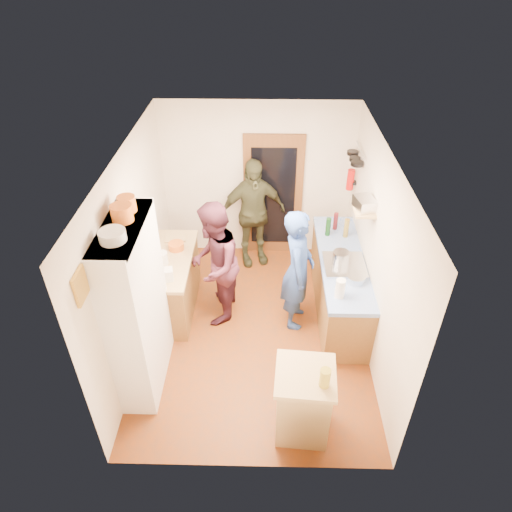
{
  "coord_description": "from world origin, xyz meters",
  "views": [
    {
      "loc": [
        0.12,
        -4.59,
        4.59
      ],
      "look_at": [
        0.02,
        0.15,
        1.17
      ],
      "focal_mm": 32.0,
      "sensor_mm": 36.0,
      "label": 1
    }
  ],
  "objects_px": {
    "person_hob": "(300,272)",
    "person_left": "(217,263)",
    "right_counter_base": "(339,285)",
    "island_base": "(303,403)",
    "hutch_body": "(138,309)",
    "person_back": "(253,213)"
  },
  "relations": [
    {
      "from": "hutch_body",
      "to": "person_left",
      "type": "bearing_deg",
      "value": 55.67
    },
    {
      "from": "island_base",
      "to": "person_left",
      "type": "height_order",
      "value": "person_left"
    },
    {
      "from": "right_counter_base",
      "to": "person_hob",
      "type": "bearing_deg",
      "value": -153.56
    },
    {
      "from": "person_hob",
      "to": "person_left",
      "type": "bearing_deg",
      "value": 88.06
    },
    {
      "from": "island_base",
      "to": "person_hob",
      "type": "xyz_separation_m",
      "value": [
        0.04,
        1.73,
        0.46
      ]
    },
    {
      "from": "right_counter_base",
      "to": "island_base",
      "type": "height_order",
      "value": "island_base"
    },
    {
      "from": "person_left",
      "to": "person_back",
      "type": "distance_m",
      "value": 1.39
    },
    {
      "from": "person_back",
      "to": "person_hob",
      "type": "bearing_deg",
      "value": -82.5
    },
    {
      "from": "person_left",
      "to": "right_counter_base",
      "type": "bearing_deg",
      "value": 98.88
    },
    {
      "from": "right_counter_base",
      "to": "island_base",
      "type": "xyz_separation_m",
      "value": [
        -0.64,
        -2.02,
        0.01
      ]
    },
    {
      "from": "hutch_body",
      "to": "person_hob",
      "type": "height_order",
      "value": "hutch_body"
    },
    {
      "from": "person_hob",
      "to": "island_base",
      "type": "bearing_deg",
      "value": -175.68
    },
    {
      "from": "hutch_body",
      "to": "person_back",
      "type": "height_order",
      "value": "hutch_body"
    },
    {
      "from": "hutch_body",
      "to": "person_left",
      "type": "xyz_separation_m",
      "value": [
        0.78,
        1.15,
        -0.19
      ]
    },
    {
      "from": "person_back",
      "to": "person_left",
      "type": "bearing_deg",
      "value": -125.76
    },
    {
      "from": "right_counter_base",
      "to": "person_left",
      "type": "distance_m",
      "value": 1.79
    },
    {
      "from": "hutch_body",
      "to": "island_base",
      "type": "height_order",
      "value": "hutch_body"
    },
    {
      "from": "right_counter_base",
      "to": "island_base",
      "type": "bearing_deg",
      "value": -107.52
    },
    {
      "from": "right_counter_base",
      "to": "island_base",
      "type": "distance_m",
      "value": 2.12
    },
    {
      "from": "person_hob",
      "to": "person_left",
      "type": "relative_size",
      "value": 0.98
    },
    {
      "from": "person_left",
      "to": "person_back",
      "type": "xyz_separation_m",
      "value": [
        0.45,
        1.32,
        0.01
      ]
    },
    {
      "from": "person_hob",
      "to": "person_left",
      "type": "distance_m",
      "value": 1.12
    }
  ]
}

